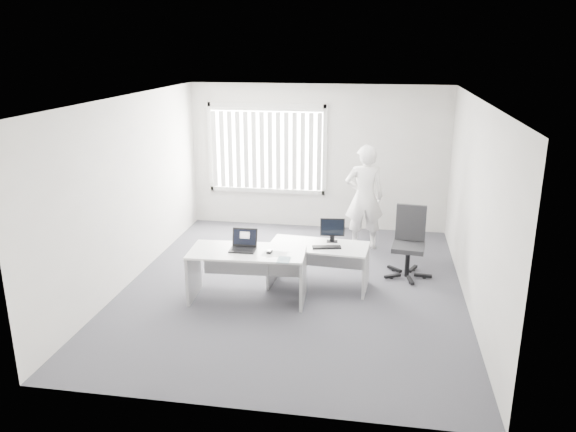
% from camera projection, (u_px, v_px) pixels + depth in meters
% --- Properties ---
extents(ground, '(6.00, 6.00, 0.00)m').
position_uv_depth(ground, '(293.00, 287.00, 8.45)').
color(ground, '#46464C').
rests_on(ground, ground).
extents(wall_back, '(5.00, 0.02, 2.80)m').
position_uv_depth(wall_back, '(318.00, 158.00, 10.87)').
color(wall_back, silver).
rests_on(wall_back, ground).
extents(wall_front, '(5.00, 0.02, 2.80)m').
position_uv_depth(wall_front, '(243.00, 281.00, 5.21)').
color(wall_front, silver).
rests_on(wall_front, ground).
extents(wall_left, '(0.02, 6.00, 2.80)m').
position_uv_depth(wall_left, '(130.00, 190.00, 8.44)').
color(wall_left, silver).
rests_on(wall_left, ground).
extents(wall_right, '(0.02, 6.00, 2.80)m').
position_uv_depth(wall_right, '(474.00, 206.00, 7.65)').
color(wall_right, silver).
rests_on(wall_right, ground).
extents(ceiling, '(5.00, 6.00, 0.02)m').
position_uv_depth(ceiling, '(294.00, 98.00, 7.63)').
color(ceiling, white).
rests_on(ceiling, wall_back).
extents(window, '(2.32, 0.06, 1.76)m').
position_uv_depth(window, '(267.00, 149.00, 10.95)').
color(window, beige).
rests_on(window, wall_back).
extents(blinds, '(2.20, 0.10, 1.50)m').
position_uv_depth(blinds, '(266.00, 151.00, 10.90)').
color(blinds, silver).
rests_on(blinds, wall_back).
extents(desk_near, '(1.66, 0.84, 0.74)m').
position_uv_depth(desk_near, '(247.00, 264.00, 7.92)').
color(desk_near, silver).
rests_on(desk_near, ground).
extents(desk_far, '(1.50, 0.79, 0.66)m').
position_uv_depth(desk_far, '(318.00, 257.00, 8.35)').
color(desk_far, silver).
rests_on(desk_far, ground).
extents(office_chair, '(0.70, 0.70, 1.11)m').
position_uv_depth(office_chair, '(408.00, 255.00, 8.80)').
color(office_chair, black).
rests_on(office_chair, ground).
extents(person, '(0.74, 0.54, 1.87)m').
position_uv_depth(person, '(364.00, 197.00, 9.84)').
color(person, white).
rests_on(person, ground).
extents(laptop, '(0.36, 0.32, 0.28)m').
position_uv_depth(laptop, '(242.00, 241.00, 7.81)').
color(laptop, black).
rests_on(laptop, desk_near).
extents(paper_sheet, '(0.36, 0.27, 0.00)m').
position_uv_depth(paper_sheet, '(275.00, 254.00, 7.74)').
color(paper_sheet, white).
rests_on(paper_sheet, desk_near).
extents(mouse, '(0.07, 0.11, 0.04)m').
position_uv_depth(mouse, '(269.00, 251.00, 7.76)').
color(mouse, silver).
rests_on(mouse, paper_sheet).
extents(booklet, '(0.17, 0.23, 0.01)m').
position_uv_depth(booklet, '(284.00, 260.00, 7.51)').
color(booklet, white).
rests_on(booklet, desk_near).
extents(keyboard, '(0.44, 0.22, 0.02)m').
position_uv_depth(keyboard, '(327.00, 247.00, 8.18)').
color(keyboard, black).
rests_on(keyboard, desk_far).
extents(monitor, '(0.37, 0.14, 0.36)m').
position_uv_depth(monitor, '(332.00, 230.00, 8.38)').
color(monitor, black).
rests_on(monitor, desk_far).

